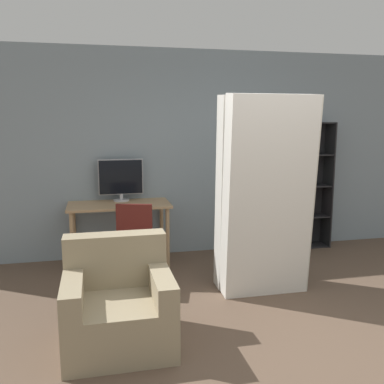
{
  "coord_description": "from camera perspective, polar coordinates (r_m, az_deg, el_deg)",
  "views": [
    {
      "loc": [
        -1.56,
        -2.78,
        1.81
      ],
      "look_at": [
        -0.58,
        1.53,
        1.05
      ],
      "focal_mm": 40.0,
      "sensor_mm": 36.0,
      "label": 1
    }
  ],
  "objects": [
    {
      "name": "desk",
      "position": [
        5.38,
        -9.66,
        -2.69
      ],
      "size": [
        1.25,
        0.61,
        0.77
      ],
      "color": "tan",
      "rests_on": "ground"
    },
    {
      "name": "armchair",
      "position": [
        3.63,
        -9.84,
        -14.62
      ],
      "size": [
        0.85,
        0.8,
        0.85
      ],
      "color": "gray",
      "rests_on": "ground"
    },
    {
      "name": "ground_plane",
      "position": [
        3.67,
        15.2,
        -20.17
      ],
      "size": [
        16.0,
        16.0,
        0.0
      ],
      "primitive_type": "plane",
      "color": "brown"
    },
    {
      "name": "wall_back",
      "position": [
        5.82,
        2.75,
        5.2
      ],
      "size": [
        8.0,
        0.06,
        2.7
      ],
      "color": "gray",
      "rests_on": "ground"
    },
    {
      "name": "mattress_far",
      "position": [
        4.61,
        9.0,
        -0.19
      ],
      "size": [
        0.9,
        0.32,
        2.05
      ],
      "color": "silver",
      "rests_on": "ground"
    },
    {
      "name": "monitor",
      "position": [
        5.5,
        -9.47,
        1.76
      ],
      "size": [
        0.56,
        0.2,
        0.53
      ],
      "color": "#B7B7BC",
      "rests_on": "desk"
    },
    {
      "name": "bookshelf",
      "position": [
        6.21,
        14.4,
        0.29
      ],
      "size": [
        0.63,
        0.3,
        1.76
      ],
      "color": "black",
      "rests_on": "ground"
    },
    {
      "name": "mattress_near",
      "position": [
        4.38,
        10.23,
        -0.72
      ],
      "size": [
        0.9,
        0.38,
        2.05
      ],
      "color": "silver",
      "rests_on": "ground"
    },
    {
      "name": "office_chair",
      "position": [
        4.7,
        -7.96,
        -8.42
      ],
      "size": [
        0.55,
        0.55,
        0.89
      ],
      "color": "#4C4C51",
      "rests_on": "ground"
    }
  ]
}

